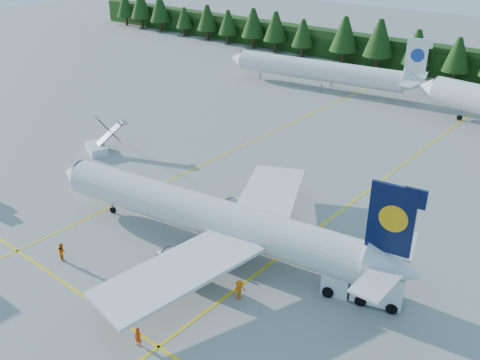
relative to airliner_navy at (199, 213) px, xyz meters
The scene contains 12 objects.
ground 7.34m from the airliner_navy, 77.27° to the right, with size 320.00×320.00×0.00m, color gray.
taxi_stripe_a 18.81m from the airliner_navy, 132.69° to the left, with size 0.25×120.00×0.01m, color yellow.
taxi_stripe_b 15.86m from the airliner_navy, 61.34° to the left, with size 0.25×120.00×0.01m, color yellow.
taxi_stripe_cross 12.90m from the airliner_navy, 83.36° to the right, with size 80.00×0.25×0.01m, color yellow.
treeline_hedge 75.63m from the airliner_navy, 88.91° to the left, with size 220.00×4.00×6.00m, color black.
airliner_navy is the anchor object (origin of this frame).
airliner_far_left 56.43m from the airliner_navy, 111.78° to the left, with size 37.71×9.08×11.01m.
airstairs 27.64m from the airliner_navy, 163.87° to the left, with size 4.86×6.31×3.72m.
service_truck 16.60m from the airliner_navy, ahead, with size 7.08×4.21×3.22m.
crew_a 14.82m from the airliner_navy, 64.82° to the right, with size 0.59×0.39×1.61m, color red.
crew_b 13.26m from the airliner_navy, 127.37° to the right, with size 0.86×0.67×1.77m, color #E25E04.
crew_c 9.82m from the airliner_navy, 26.39° to the right, with size 0.77×0.52×1.87m, color #E15B04.
Camera 1 is at (30.06, -25.37, 28.84)m, focal length 40.00 mm.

